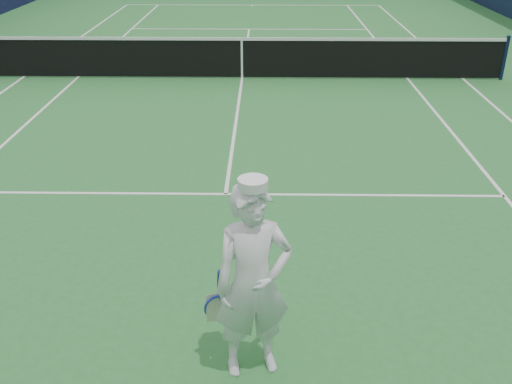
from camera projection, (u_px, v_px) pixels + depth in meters
ground at (242, 78)px, 14.17m from camera, size 80.00×80.00×0.00m
court_markings at (242, 78)px, 14.17m from camera, size 11.03×23.83×0.01m
tennis_net at (242, 56)px, 13.92m from camera, size 12.88×0.09×1.07m
tennis_player at (253, 283)px, 4.87m from camera, size 0.86×0.60×1.92m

